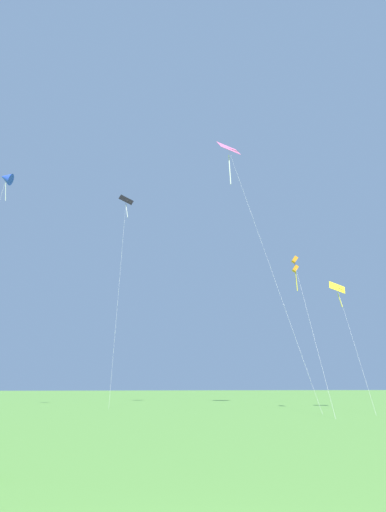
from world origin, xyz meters
name	(u,v)px	position (x,y,z in m)	size (l,w,h in m)	color
kite_blue_delta	(6,178)	(-9.25, 36.64, 19.39)	(2.25, 5.27, 20.08)	blue
kite_black_large	(126,208)	(1.61, 41.73, 19.44)	(1.85, 6.62, 21.21)	black
kite_yellow_diamond	(338,292)	(18.59, 30.64, 9.15)	(3.25, 7.91, 10.21)	yellow
kite_orange_box	(295,266)	(14.31, 29.33, 10.84)	(2.52, 8.85, 11.63)	orange
kite_pink_low	(230,158)	(11.13, 35.66, 23.13)	(3.67, 11.60, 25.11)	pink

